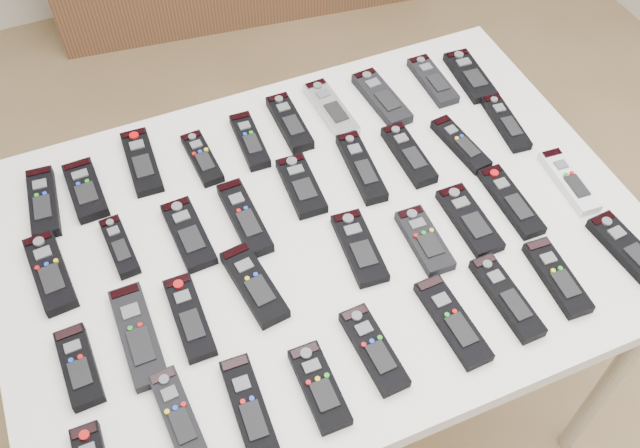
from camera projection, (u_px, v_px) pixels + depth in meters
name	position (u px, v px, depth m)	size (l,w,h in m)	color
ground	(296.00, 381.00, 2.05)	(4.00, 4.00, 0.00)	olive
table	(320.00, 247.00, 1.45)	(1.25, 0.88, 0.78)	white
remote_0	(43.00, 203.00, 1.43)	(0.05, 0.18, 0.02)	black
remote_1	(86.00, 190.00, 1.45)	(0.06, 0.15, 0.02)	black
remote_2	(142.00, 162.00, 1.50)	(0.06, 0.18, 0.02)	black
remote_3	(202.00, 158.00, 1.51)	(0.04, 0.15, 0.02)	black
remote_4	(250.00, 141.00, 1.54)	(0.05, 0.16, 0.02)	black
remote_5	(290.00, 123.00, 1.57)	(0.05, 0.17, 0.02)	black
remote_6	(331.00, 109.00, 1.60)	(0.05, 0.18, 0.02)	#B7B7BC
remote_7	(382.00, 98.00, 1.62)	(0.06, 0.18, 0.02)	black
remote_8	(433.00, 81.00, 1.66)	(0.05, 0.16, 0.02)	black
remote_9	(470.00, 76.00, 1.67)	(0.06, 0.17, 0.02)	black
remote_10	(50.00, 272.00, 1.33)	(0.06, 0.18, 0.02)	black
remote_11	(120.00, 247.00, 1.36)	(0.04, 0.14, 0.02)	black
remote_12	(189.00, 234.00, 1.38)	(0.06, 0.17, 0.02)	black
remote_13	(245.00, 218.00, 1.40)	(0.05, 0.19, 0.02)	black
remote_14	(301.00, 186.00, 1.46)	(0.06, 0.16, 0.02)	black
remote_15	(361.00, 167.00, 1.49)	(0.05, 0.19, 0.02)	black
remote_16	(409.00, 155.00, 1.51)	(0.05, 0.17, 0.02)	black
remote_17	(460.00, 144.00, 1.53)	(0.04, 0.17, 0.02)	black
remote_18	(506.00, 123.00, 1.57)	(0.04, 0.17, 0.02)	black
remote_19	(79.00, 366.00, 1.21)	(0.05, 0.15, 0.02)	black
remote_20	(138.00, 335.00, 1.25)	(0.06, 0.21, 0.02)	black
remote_21	(189.00, 317.00, 1.27)	(0.05, 0.17, 0.02)	black
remote_22	(254.00, 285.00, 1.31)	(0.06, 0.18, 0.02)	black
remote_23	(359.00, 248.00, 1.36)	(0.06, 0.17, 0.02)	black
remote_24	(425.00, 240.00, 1.37)	(0.06, 0.15, 0.02)	black
remote_25	(469.00, 220.00, 1.40)	(0.06, 0.17, 0.02)	black
remote_26	(511.00, 201.00, 1.43)	(0.05, 0.18, 0.02)	black
remote_27	(569.00, 181.00, 1.47)	(0.05, 0.17, 0.02)	silver
remote_29	(178.00, 416.00, 1.15)	(0.05, 0.17, 0.02)	black
remote_30	(250.00, 409.00, 1.16)	(0.05, 0.19, 0.02)	black
remote_31	(319.00, 387.00, 1.18)	(0.06, 0.16, 0.02)	black
remote_32	(374.00, 349.00, 1.23)	(0.05, 0.17, 0.02)	black
remote_33	(452.00, 321.00, 1.26)	(0.05, 0.19, 0.02)	black
remote_34	(507.00, 297.00, 1.29)	(0.05, 0.18, 0.02)	black
remote_35	(557.00, 277.00, 1.32)	(0.05, 0.17, 0.02)	black
remote_36	(629.00, 252.00, 1.35)	(0.05, 0.18, 0.02)	black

